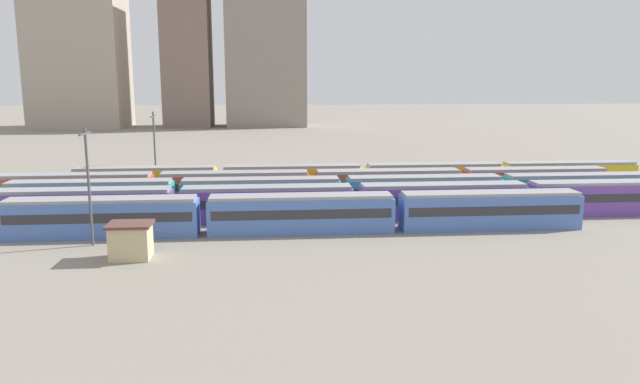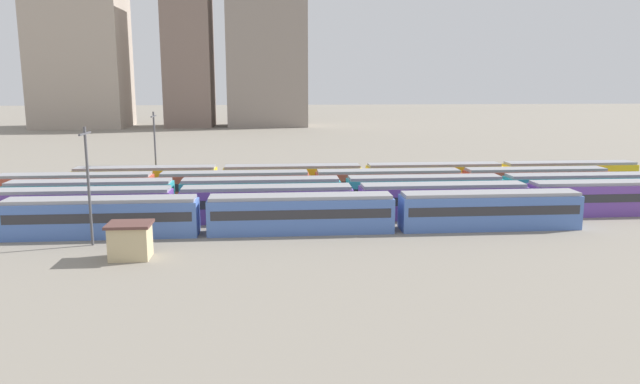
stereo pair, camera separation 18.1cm
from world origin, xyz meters
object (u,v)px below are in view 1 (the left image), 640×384
train_track_2 (424,192)px  signal_hut (131,240)px  train_track_0 (301,213)px  train_track_1 (356,202)px  train_track_4 (364,178)px  catenary_pole_1 (155,148)px  train_track_3 (312,185)px  catenary_pole_0 (88,181)px

train_track_2 → signal_hut: (-29.52, -17.91, -0.35)m
train_track_0 → signal_hut: (-14.62, -7.51, -0.35)m
train_track_1 → train_track_4: size_ratio=1.00×
train_track_4 → train_track_2: bearing=-62.3°
train_track_0 → train_track_2: 18.17m
train_track_2 → train_track_4: (-5.46, 10.40, 0.00)m
catenary_pole_1 → train_track_2: bearing=-21.8°
train_track_0 → catenary_pole_1: bearing=127.5°
train_track_3 → catenary_pole_0: size_ratio=6.99×
train_track_2 → train_track_3: (-12.67, 5.20, 0.00)m
signal_hut → train_track_2: bearing=31.2°
train_track_0 → signal_hut: bearing=-152.8°
train_track_3 → train_track_1: bearing=-69.3°
catenary_pole_0 → signal_hut: size_ratio=2.97×
catenary_pole_1 → train_track_3: bearing=-21.4°
train_track_1 → catenary_pole_0: (-25.17, -8.29, 4.00)m
train_track_2 → train_track_3: 13.69m
train_track_3 → signal_hut: (-16.86, -23.11, -0.35)m
train_track_0 → train_track_2: same height
train_track_0 → train_track_3: size_ratio=0.75×
train_track_3 → catenary_pole_0: 28.58m
train_track_3 → train_track_4: size_ratio=1.00×
train_track_1 → train_track_2: size_ratio=0.80×
train_track_4 → catenary_pole_0: (-28.45, -23.89, 4.00)m
catenary_pole_0 → catenary_pole_1: (0.92, 26.67, -0.03)m
signal_hut → train_track_4: bearing=49.6°
train_track_2 → catenary_pole_0: size_ratio=8.76×
train_track_4 → catenary_pole_1: size_ratio=7.03×
train_track_3 → train_track_4: bearing=35.8°
train_track_0 → catenary_pole_0: catenary_pole_0 is taller
train_track_2 → catenary_pole_1: bearing=158.2°
train_track_2 → signal_hut: bearing=-148.8°
catenary_pole_0 → catenary_pole_1: size_ratio=1.01×
train_track_1 → signal_hut: 24.37m
train_track_1 → catenary_pole_1: catenary_pole_1 is taller
catenary_pole_0 → train_track_0: bearing=9.2°
train_track_4 → signal_hut: train_track_4 is taller
train_track_3 → train_track_4: same height
train_track_0 → catenary_pole_1: 29.99m
train_track_1 → catenary_pole_1: size_ratio=7.03×
train_track_2 → train_track_3: size_ratio=1.25×
train_track_2 → catenary_pole_0: bearing=-158.3°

